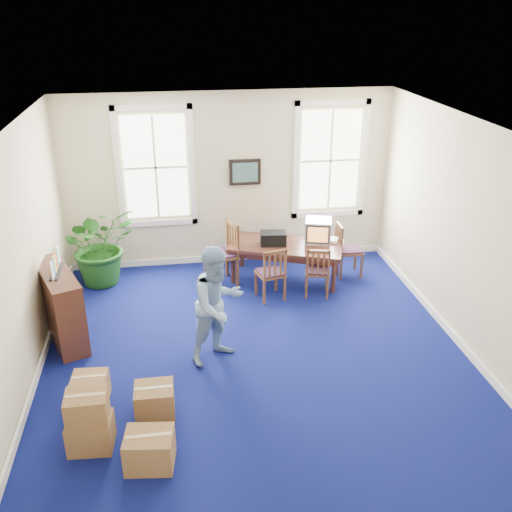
{
  "coord_description": "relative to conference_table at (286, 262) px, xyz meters",
  "views": [
    {
      "loc": [
        -1.05,
        -6.79,
        4.63
      ],
      "look_at": [
        0.1,
        0.6,
        1.25
      ],
      "focal_mm": 40.0,
      "sensor_mm": 36.0,
      "label": 1
    }
  ],
  "objects": [
    {
      "name": "floor",
      "position": [
        -0.9,
        -2.28,
        -0.34
      ],
      "size": [
        6.5,
        6.5,
        0.0
      ],
      "primitive_type": "plane",
      "color": "#0B125C",
      "rests_on": "ground"
    },
    {
      "name": "ceiling",
      "position": [
        -0.9,
        -2.28,
        2.86
      ],
      "size": [
        6.5,
        6.5,
        0.0
      ],
      "primitive_type": "plane",
      "rotation": [
        3.14,
        0.0,
        0.0
      ],
      "color": "white",
      "rests_on": "ground"
    },
    {
      "name": "wall_back",
      "position": [
        -0.9,
        0.97,
        1.26
      ],
      "size": [
        6.5,
        0.0,
        6.5
      ],
      "primitive_type": "plane",
      "rotation": [
        1.57,
        0.0,
        0.0
      ],
      "color": "beige",
      "rests_on": "ground"
    },
    {
      "name": "wall_front",
      "position": [
        -0.9,
        -5.53,
        1.26
      ],
      "size": [
        6.5,
        0.0,
        6.5
      ],
      "primitive_type": "plane",
      "rotation": [
        -1.57,
        0.0,
        0.0
      ],
      "color": "beige",
      "rests_on": "ground"
    },
    {
      "name": "wall_left",
      "position": [
        -3.9,
        -2.28,
        1.26
      ],
      "size": [
        0.0,
        6.5,
        6.5
      ],
      "primitive_type": "plane",
      "rotation": [
        1.57,
        0.0,
        1.57
      ],
      "color": "beige",
      "rests_on": "ground"
    },
    {
      "name": "wall_right",
      "position": [
        2.1,
        -2.28,
        1.26
      ],
      "size": [
        0.0,
        6.5,
        6.5
      ],
      "primitive_type": "plane",
      "rotation": [
        1.57,
        0.0,
        -1.57
      ],
      "color": "beige",
      "rests_on": "ground"
    },
    {
      "name": "baseboard_back",
      "position": [
        -0.9,
        0.94,
        -0.28
      ],
      "size": [
        6.0,
        0.04,
        0.12
      ],
      "primitive_type": "cube",
      "color": "white",
      "rests_on": "ground"
    },
    {
      "name": "baseboard_left",
      "position": [
        -3.87,
        -2.28,
        -0.28
      ],
      "size": [
        0.04,
        6.5,
        0.12
      ],
      "primitive_type": "cube",
      "color": "white",
      "rests_on": "ground"
    },
    {
      "name": "baseboard_right",
      "position": [
        2.07,
        -2.28,
        -0.28
      ],
      "size": [
        0.04,
        6.5,
        0.12
      ],
      "primitive_type": "cube",
      "color": "white",
      "rests_on": "ground"
    },
    {
      "name": "window_left",
      "position": [
        -2.2,
        0.95,
        1.56
      ],
      "size": [
        1.4,
        0.12,
        2.2
      ],
      "primitive_type": null,
      "color": "white",
      "rests_on": "ground"
    },
    {
      "name": "window_right",
      "position": [
        1.0,
        0.95,
        1.56
      ],
      "size": [
        1.4,
        0.12,
        2.2
      ],
      "primitive_type": null,
      "color": "white",
      "rests_on": "ground"
    },
    {
      "name": "wall_picture",
      "position": [
        -0.6,
        0.92,
        1.41
      ],
      "size": [
        0.58,
        0.06,
        0.48
      ],
      "primitive_type": null,
      "color": "black",
      "rests_on": "ground"
    },
    {
      "name": "conference_table",
      "position": [
        0.0,
        0.0,
        0.0
      ],
      "size": [
        2.16,
        1.54,
        0.67
      ],
      "primitive_type": null,
      "rotation": [
        0.0,
        0.0,
        -0.36
      ],
      "color": "#4A251A",
      "rests_on": "ground"
    },
    {
      "name": "crt_tv",
      "position": [
        0.58,
        0.04,
        0.54
      ],
      "size": [
        0.57,
        0.6,
        0.41
      ],
      "primitive_type": null,
      "rotation": [
        0.0,
        0.0,
        -0.28
      ],
      "color": "#B7B7BC",
      "rests_on": "conference_table"
    },
    {
      "name": "game_console",
      "position": [
        0.85,
        0.0,
        0.36
      ],
      "size": [
        0.25,
        0.27,
        0.05
      ],
      "primitive_type": "cube",
      "rotation": [
        0.0,
        0.0,
        -0.41
      ],
      "color": "white",
      "rests_on": "conference_table"
    },
    {
      "name": "equipment_bag",
      "position": [
        -0.22,
        0.04,
        0.45
      ],
      "size": [
        0.48,
        0.34,
        0.22
      ],
      "primitive_type": "cube",
      "rotation": [
        0.0,
        0.0,
        -0.1
      ],
      "color": "black",
      "rests_on": "conference_table"
    },
    {
      "name": "chair_near_left",
      "position": [
        -0.4,
        -0.67,
        0.14
      ],
      "size": [
        0.51,
        0.51,
        0.95
      ],
      "primitive_type": null,
      "rotation": [
        0.0,
        0.0,
        3.36
      ],
      "color": "brown",
      "rests_on": "ground"
    },
    {
      "name": "chair_near_right",
      "position": [
        0.4,
        -0.67,
        0.12
      ],
      "size": [
        0.49,
        0.49,
        0.9
      ],
      "primitive_type": null,
      "rotation": [
        0.0,
        0.0,
        2.92
      ],
      "color": "brown",
      "rests_on": "ground"
    },
    {
      "name": "chair_end_left",
      "position": [
        -1.17,
        0.0,
        0.22
      ],
      "size": [
        0.64,
        0.64,
        1.12
      ],
      "primitive_type": null,
      "rotation": [
        0.0,
        0.0,
        -1.25
      ],
      "color": "brown",
      "rests_on": "ground"
    },
    {
      "name": "chair_end_right",
      "position": [
        1.17,
        0.0,
        0.16
      ],
      "size": [
        0.45,
        0.45,
        0.99
      ],
      "primitive_type": null,
      "rotation": [
        0.0,
        0.0,
        1.56
      ],
      "color": "brown",
      "rests_on": "ground"
    },
    {
      "name": "man",
      "position": [
        -1.42,
        -2.29,
        0.51
      ],
      "size": [
        1.04,
        0.98,
        1.69
      ],
      "primitive_type": "imported",
      "rotation": [
        0.0,
        0.0,
        0.56
      ],
      "color": "#7999C0",
      "rests_on": "ground"
    },
    {
      "name": "credenza",
      "position": [
        -3.65,
        -1.43,
        0.21
      ],
      "size": [
        0.88,
        1.44,
        1.09
      ],
      "primitive_type": "cube",
      "rotation": [
        0.0,
        0.0,
        0.38
      ],
      "color": "#4A251A",
      "rests_on": "ground"
    },
    {
      "name": "brochure_rack",
      "position": [
        -3.63,
        -1.43,
        0.9
      ],
      "size": [
        0.21,
        0.67,
        0.29
      ],
      "primitive_type": null,
      "rotation": [
        0.0,
        0.0,
        0.15
      ],
      "color": "#99999E",
      "rests_on": "credenza"
    },
    {
      "name": "potted_plant",
      "position": [
        -3.23,
        0.38,
        0.37
      ],
      "size": [
        1.61,
        1.52,
        1.42
      ],
      "primitive_type": "imported",
      "rotation": [
        0.0,
        0.0,
        0.41
      ],
      "color": "#194C14",
      "rests_on": "ground"
    },
    {
      "name": "cardboard_boxes",
      "position": [
        -2.82,
        -3.74,
        0.04
      ],
      "size": [
        1.38,
        1.38,
        0.75
      ],
      "primitive_type": null,
      "rotation": [
        0.0,
        0.0,
        -0.05
      ],
      "color": "brown",
      "rests_on": "ground"
    }
  ]
}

